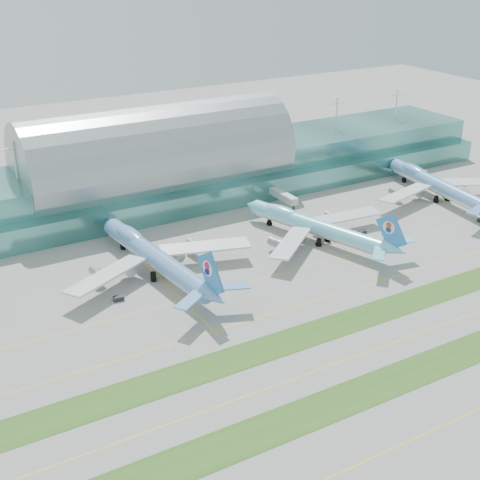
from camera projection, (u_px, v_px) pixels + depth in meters
ground at (331, 332)px, 201.50m from camera, size 700.00×700.00×0.00m
terminal at (157, 171)px, 297.36m from camera, size 340.00×69.10×36.00m
grass_strip_near at (395, 380)px, 179.37m from camera, size 420.00×12.00×0.08m
grass_strip_far at (327, 329)px, 203.06m from camera, size 420.00×12.00×0.08m
taxiline_a at (450, 422)px, 163.60m from camera, size 420.00×0.35×0.01m
taxiline_b at (361, 354)px, 190.44m from camera, size 420.00×0.35×0.01m
taxiline_c at (297, 306)px, 215.71m from camera, size 420.00×0.35×0.01m
taxiline_d at (261, 279)px, 233.08m from camera, size 420.00×0.35×0.01m
airliner_b at (154, 256)px, 233.94m from camera, size 72.14×82.27×22.63m
airliner_c at (315, 226)px, 260.09m from camera, size 63.63×73.78×20.79m
airliner_d at (437, 184)px, 303.28m from camera, size 69.15×79.08×21.78m
gse_c at (119, 298)px, 218.72m from camera, size 3.62×2.32×1.53m
gse_d at (194, 288)px, 225.41m from camera, size 3.76×2.12×1.48m
gse_e at (336, 239)px, 262.24m from camera, size 2.98×1.53×1.39m
gse_f at (362, 232)px, 268.32m from camera, size 3.45×1.53×1.48m
gse_h at (469, 203)px, 297.88m from camera, size 4.04×2.90×1.53m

